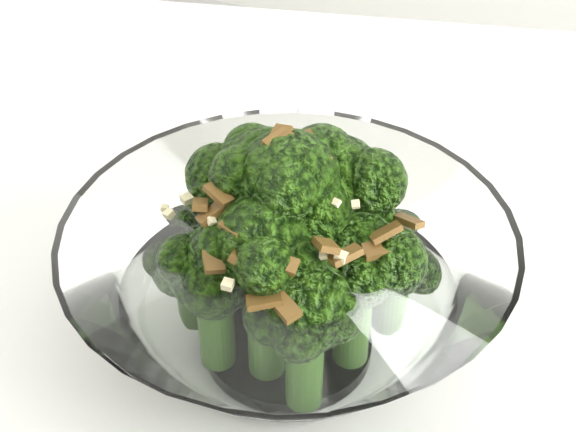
% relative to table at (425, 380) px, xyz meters
% --- Properties ---
extents(table, '(1.37, 1.09, 0.75)m').
position_rel_table_xyz_m(table, '(0.00, 0.00, 0.00)').
color(table, white).
rests_on(table, ground).
extents(broccoli_dish, '(0.24, 0.24, 0.15)m').
position_rel_table_xyz_m(broccoli_dish, '(-0.07, -0.07, 0.13)').
color(broccoli_dish, white).
rests_on(broccoli_dish, table).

